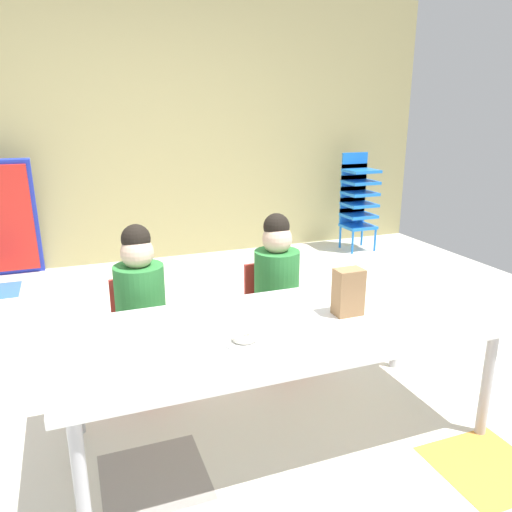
% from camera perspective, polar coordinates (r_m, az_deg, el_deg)
% --- Properties ---
extents(ground_plane, '(6.28, 4.73, 0.02)m').
position_cam_1_polar(ground_plane, '(3.13, -6.28, -12.05)').
color(ground_plane, silver).
extents(back_wall, '(6.28, 0.10, 2.63)m').
position_cam_1_polar(back_wall, '(5.09, -13.71, 14.14)').
color(back_wall, tan).
rests_on(back_wall, ground_plane).
extents(craft_table, '(1.94, 0.81, 0.56)m').
position_cam_1_polar(craft_table, '(2.26, 2.93, -8.76)').
color(craft_table, white).
rests_on(craft_table, ground_plane).
extents(seated_child_near_camera, '(0.32, 0.32, 0.92)m').
position_cam_1_polar(seated_child_near_camera, '(2.68, -13.19, -4.20)').
color(seated_child_near_camera, red).
rests_on(seated_child_near_camera, ground_plane).
extents(seated_child_middle_seat, '(0.32, 0.32, 0.92)m').
position_cam_1_polar(seated_child_middle_seat, '(2.87, 2.32, -2.36)').
color(seated_child_middle_seat, red).
rests_on(seated_child_middle_seat, ground_plane).
extents(kid_chair_blue_stack, '(0.32, 0.30, 1.04)m').
position_cam_1_polar(kid_chair_blue_stack, '(5.50, 11.58, 6.68)').
color(kid_chair_blue_stack, blue).
rests_on(kid_chair_blue_stack, ground_plane).
extents(paper_bag_brown, '(0.13, 0.09, 0.22)m').
position_cam_1_polar(paper_bag_brown, '(2.34, 10.54, -4.07)').
color(paper_bag_brown, '#9E754C').
rests_on(paper_bag_brown, craft_table).
extents(paper_plate_near_edge, '(0.18, 0.18, 0.01)m').
position_cam_1_polar(paper_plate_near_edge, '(2.07, -1.32, -9.75)').
color(paper_plate_near_edge, white).
rests_on(paper_plate_near_edge, craft_table).
extents(donut_powdered_on_plate, '(0.11, 0.11, 0.03)m').
position_cam_1_polar(donut_powdered_on_plate, '(2.06, -1.33, -9.25)').
color(donut_powdered_on_plate, white).
rests_on(donut_powdered_on_plate, craft_table).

